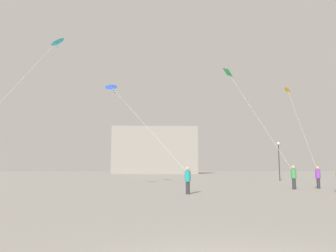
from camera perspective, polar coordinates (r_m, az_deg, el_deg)
name	(u,v)px	position (r m, az deg, el deg)	size (l,w,h in m)	color
person_in_purple	(318,176)	(28.48, 25.10, -8.09)	(0.38, 0.38, 1.76)	#2D2D33
person_in_teal	(188,179)	(20.41, 3.51, -9.38)	(0.37, 0.37, 1.71)	#2D2D33
person_in_green	(294,176)	(26.66, 21.43, -8.30)	(0.40, 0.40, 1.82)	#2D2D33
kite_cobalt_diamond	(111,87)	(32.96, -10.01, 6.87)	(7.13, 12.02, 8.93)	blue
kite_cyan_diamond	(56,42)	(26.21, -19.21, 13.89)	(4.30, 7.44, 10.14)	#1EB2C6
kite_amber_diamond	(288,91)	(39.28, 20.56, 5.78)	(2.57, 10.53, 9.59)	yellow
kite_emerald_delta	(229,73)	(33.59, 10.78, 9.15)	(3.72, 7.84, 10.40)	green
building_left_hall	(155,151)	(91.45, -2.36, -4.38)	(23.53, 9.23, 13.02)	gray
lamppost_east	(279,155)	(43.82, 19.08, -4.83)	(0.36, 0.36, 4.94)	#2D2D30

